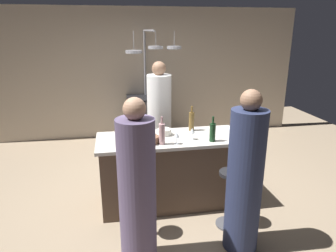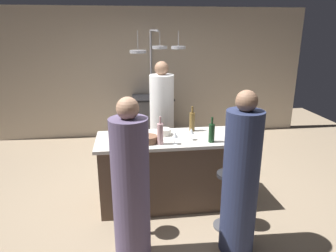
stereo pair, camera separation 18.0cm
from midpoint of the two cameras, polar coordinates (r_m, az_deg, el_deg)
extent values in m
plane|color=gray|center=(4.18, 1.55, -13.84)|extent=(9.00, 9.00, 0.00)
cube|color=#BCAD99|center=(6.46, -2.42, 9.72)|extent=(6.40, 0.16, 2.60)
cube|color=brown|center=(3.97, 1.60, -8.53)|extent=(1.72, 0.66, 0.86)
cube|color=beige|center=(3.80, 1.66, -2.41)|extent=(1.80, 0.72, 0.04)
cube|color=#47474C|center=(6.25, -1.98, 1.30)|extent=(0.76, 0.60, 0.86)
cube|color=black|center=(6.14, -2.02, 5.29)|extent=(0.80, 0.64, 0.03)
cylinder|color=white|center=(4.74, -0.05, 0.25)|extent=(0.37, 0.37, 1.53)
sphere|color=#8C664C|center=(4.56, -0.05, 10.64)|extent=(0.21, 0.21, 0.21)
cylinder|color=#4C4C51|center=(3.62, -5.14, -19.25)|extent=(0.28, 0.28, 0.02)
cylinder|color=#4C4C51|center=(3.44, -5.29, -14.97)|extent=(0.06, 0.06, 0.62)
cylinder|color=black|center=(3.27, -5.46, -10.11)|extent=(0.26, 0.26, 0.04)
cylinder|color=#594C6B|center=(2.90, -5.06, -12.48)|extent=(0.35, 0.35, 1.45)
sphere|color=tan|center=(2.60, -5.53, 3.27)|extent=(0.20, 0.20, 0.20)
cylinder|color=#4C4C51|center=(3.79, 12.00, -17.64)|extent=(0.28, 0.28, 0.02)
cylinder|color=#4C4C51|center=(3.62, 12.32, -13.49)|extent=(0.06, 0.06, 0.62)
cylinder|color=black|center=(3.47, 12.67, -8.83)|extent=(0.26, 0.26, 0.04)
cylinder|color=#262D4C|center=(3.14, 14.88, -10.39)|extent=(0.35, 0.35, 1.47)
sphere|color=#8C664C|center=(2.85, 16.17, 4.47)|extent=(0.20, 0.20, 0.20)
cylinder|color=gray|center=(6.34, -2.27, 7.53)|extent=(0.04, 0.04, 2.15)
cylinder|color=gray|center=(5.58, -1.71, 17.27)|extent=(0.04, 1.35, 0.04)
cylinder|color=gray|center=(5.07, -4.55, 13.60)|extent=(0.27, 0.27, 0.04)
cylinder|color=gray|center=(5.03, -4.57, 15.38)|extent=(0.01, 0.01, 0.32)
cylinder|color=gray|center=(5.10, -0.50, 14.38)|extent=(0.24, 0.24, 0.04)
cylinder|color=gray|center=(5.06, -0.47, 15.81)|extent=(0.01, 0.01, 0.26)
cylinder|color=gray|center=(5.12, 2.97, 14.34)|extent=(0.23, 0.23, 0.04)
cylinder|color=gray|center=(5.11, 3.00, 15.78)|extent=(0.01, 0.01, 0.26)
cylinder|color=#382319|center=(3.68, -7.01, -1.12)|extent=(0.05, 0.05, 0.21)
cylinder|color=#193D23|center=(3.89, -6.47, 0.08)|extent=(0.07, 0.07, 0.23)
cylinder|color=#193D23|center=(3.84, -6.55, 2.35)|extent=(0.03, 0.03, 0.08)
cylinder|color=brown|center=(4.01, 5.77, 0.76)|extent=(0.07, 0.07, 0.25)
cylinder|color=brown|center=(3.97, 5.84, 3.04)|extent=(0.03, 0.03, 0.08)
cylinder|color=#B78C8E|center=(3.53, 0.02, -1.52)|extent=(0.07, 0.07, 0.25)
cylinder|color=#B78C8E|center=(3.48, 0.02, 1.07)|extent=(0.03, 0.03, 0.08)
cylinder|color=gray|center=(3.82, -4.54, -0.30)|extent=(0.07, 0.07, 0.22)
cylinder|color=gray|center=(3.77, -4.59, 1.88)|extent=(0.03, 0.03, 0.08)
cylinder|color=#143319|center=(3.65, 9.50, -1.33)|extent=(0.07, 0.07, 0.22)
cylinder|color=#143319|center=(3.60, 9.62, 0.95)|extent=(0.03, 0.03, 0.08)
cylinder|color=silver|center=(3.89, 12.64, -1.99)|extent=(0.06, 0.06, 0.01)
cylinder|color=silver|center=(3.87, 12.68, -1.43)|extent=(0.01, 0.01, 0.07)
cone|color=silver|center=(3.85, 12.75, -0.45)|extent=(0.07, 0.07, 0.06)
cylinder|color=silver|center=(3.57, 2.74, -3.32)|extent=(0.06, 0.06, 0.01)
cylinder|color=silver|center=(3.56, 2.75, -2.72)|extent=(0.01, 0.01, 0.07)
cone|color=silver|center=(3.54, 2.77, -1.65)|extent=(0.07, 0.07, 0.06)
cylinder|color=silver|center=(3.72, 5.70, -2.53)|extent=(0.06, 0.06, 0.01)
cylinder|color=silver|center=(3.71, 5.72, -1.95)|extent=(0.01, 0.01, 0.07)
cone|color=silver|center=(3.68, 5.75, -0.92)|extent=(0.07, 0.07, 0.06)
cylinder|color=brown|center=(3.60, -2.18, -2.49)|extent=(0.21, 0.21, 0.08)
cylinder|color=silver|center=(3.86, 0.61, -1.12)|extent=(0.17, 0.17, 0.08)
cylinder|color=#B7B7BC|center=(3.59, -6.10, -2.74)|extent=(0.17, 0.17, 0.07)
camera|label=1|loc=(0.09, -88.68, 0.42)|focal=32.85mm
camera|label=2|loc=(0.09, 91.32, -0.42)|focal=32.85mm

